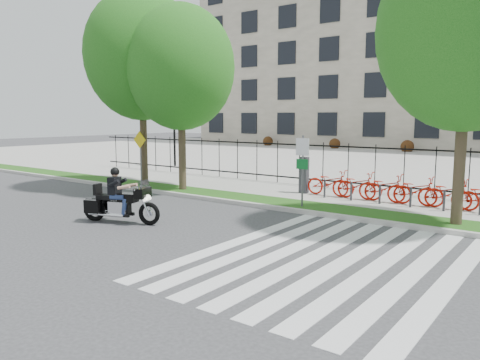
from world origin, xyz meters
The scene contains 15 objects.
ground centered at (0.00, 0.00, 0.00)m, with size 120.00×120.00×0.00m, color #333336.
curb centered at (0.00, 4.10, 0.07)m, with size 60.00×0.20×0.15m, color #AFACA5.
grass_verge centered at (0.00, 4.95, 0.07)m, with size 60.00×1.50×0.15m, color #1F4D13.
sidewalk centered at (0.00, 7.45, 0.07)m, with size 60.00×3.50×0.15m, color gray.
plaza centered at (0.00, 25.00, 0.05)m, with size 80.00×34.00×0.10m, color gray.
crosswalk_stripes centered at (4.83, 0.00, 0.01)m, with size 5.70×8.00×0.01m, color silver, non-canonical shape.
iron_fence centered at (0.00, 9.20, 1.15)m, with size 30.00×0.06×2.00m, color black, non-canonical shape.
lamp_post_left centered at (-12.00, 12.00, 3.21)m, with size 1.06×0.70×4.25m.
street_tree_0 centered at (-7.02, 4.95, 6.03)m, with size 5.10×5.10×8.83m.
street_tree_1 centered at (-4.59, 4.95, 5.33)m, with size 4.59×4.59×7.83m.
street_tree_2 centered at (6.50, 4.95, 5.75)m, with size 5.07×5.07×8.52m.
bike_share_station centered at (5.69, 7.20, 0.68)m, with size 11.18×0.89×1.50m.
sign_pole_regulatory centered at (1.52, 4.58, 1.74)m, with size 0.50×0.09×2.50m.
sign_pole_warning centered at (-6.85, 4.58, 1.74)m, with size 0.78×0.09×2.49m.
motorcycle_rider centered at (-2.09, -0.48, 0.70)m, with size 2.62×1.28×2.09m.
Camera 1 is at (9.45, -9.73, 3.30)m, focal length 35.00 mm.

